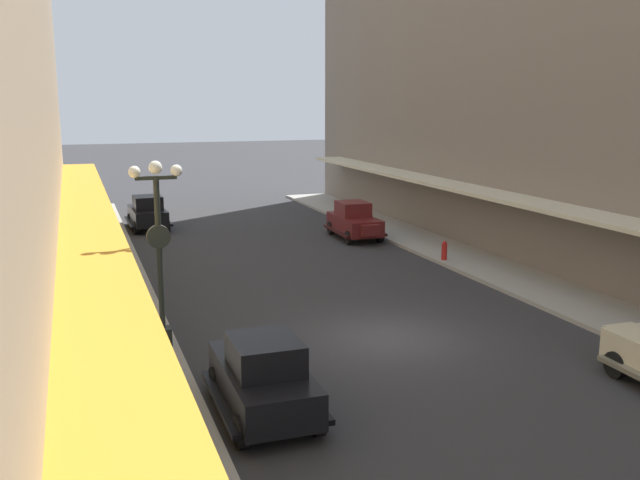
# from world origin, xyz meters

# --- Properties ---
(ground_plane) EXTENTS (200.00, 200.00, 0.00)m
(ground_plane) POSITION_xyz_m (0.00, 0.00, 0.00)
(ground_plane) COLOR #2D2D30
(sidewalk_left) EXTENTS (3.00, 60.00, 0.15)m
(sidewalk_left) POSITION_xyz_m (-7.50, 0.00, 0.07)
(sidewalk_left) COLOR #99968E
(sidewalk_left) RESTS_ON ground
(sidewalk_right) EXTENTS (3.00, 60.00, 0.15)m
(sidewalk_right) POSITION_xyz_m (7.50, 0.00, 0.07)
(sidewalk_right) COLOR #99968E
(sidewalk_right) RESTS_ON ground
(parked_car_0) EXTENTS (2.17, 4.27, 1.84)m
(parked_car_0) POSITION_xyz_m (-4.82, -3.71, 0.94)
(parked_car_0) COLOR black
(parked_car_0) RESTS_ON ground
(parked_car_1) EXTENTS (2.25, 4.30, 1.84)m
(parked_car_1) POSITION_xyz_m (-4.77, 20.46, 0.94)
(parked_car_1) COLOR black
(parked_car_1) RESTS_ON ground
(parked_car_3) EXTENTS (2.26, 4.30, 1.84)m
(parked_car_3) POSITION_xyz_m (4.81, 14.26, 0.94)
(parked_car_3) COLOR #591919
(parked_car_3) RESTS_ON ground
(lamp_post_with_clock) EXTENTS (1.42, 0.44, 5.16)m
(lamp_post_with_clock) POSITION_xyz_m (-6.40, 1.17, 2.99)
(lamp_post_with_clock) COLOR black
(lamp_post_with_clock) RESTS_ON sidewalk_left
(fire_hydrant) EXTENTS (0.24, 0.24, 0.82)m
(fire_hydrant) POSITION_xyz_m (6.35, 7.86, 0.56)
(fire_hydrant) COLOR #B21E19
(fire_hydrant) RESTS_ON sidewalk_right
(pedestrian_0) EXTENTS (0.36, 0.24, 1.64)m
(pedestrian_0) POSITION_xyz_m (-8.17, 0.43, 0.99)
(pedestrian_0) COLOR #4C4238
(pedestrian_0) RESTS_ON sidewalk_left
(pedestrian_1) EXTENTS (0.36, 0.24, 1.64)m
(pedestrian_1) POSITION_xyz_m (-7.86, 13.68, 0.99)
(pedestrian_1) COLOR #2D2D33
(pedestrian_1) RESTS_ON sidewalk_left
(pedestrian_2) EXTENTS (0.36, 0.24, 1.64)m
(pedestrian_2) POSITION_xyz_m (-7.79, 18.35, 0.99)
(pedestrian_2) COLOR #2D2D33
(pedestrian_2) RESTS_ON sidewalk_left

